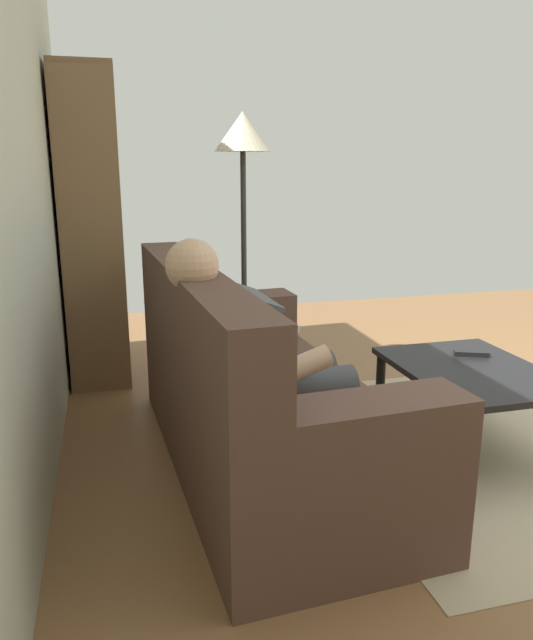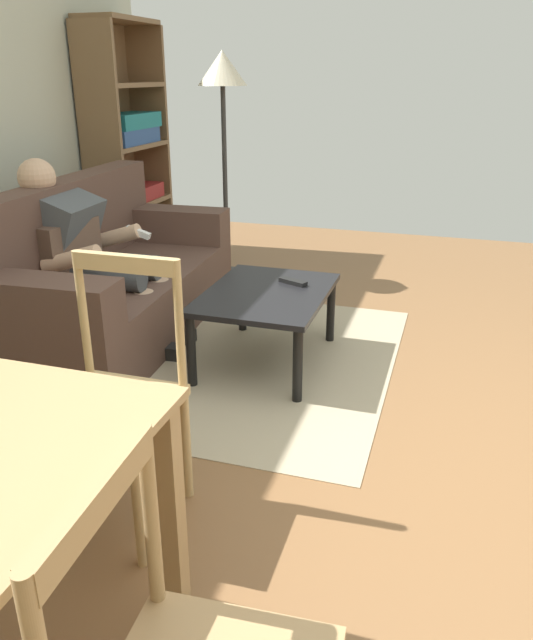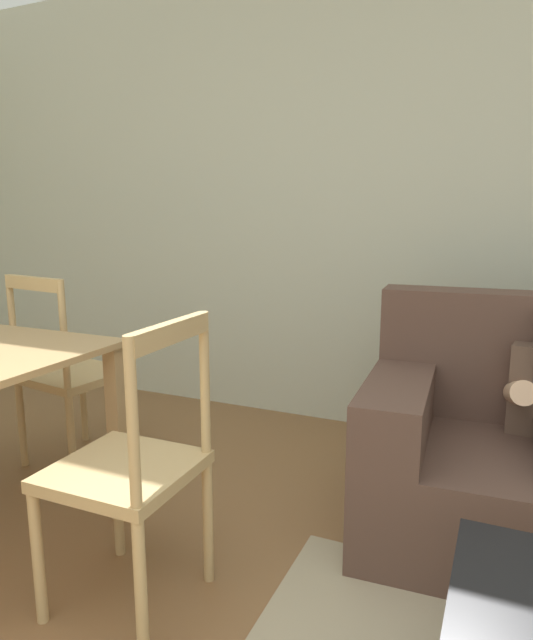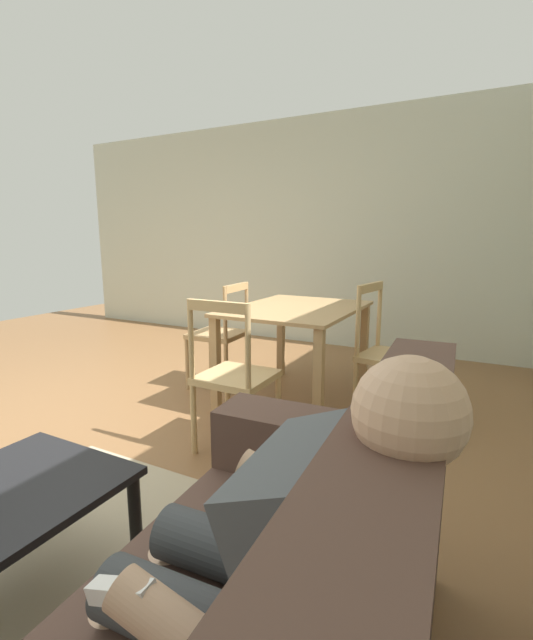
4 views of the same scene
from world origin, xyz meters
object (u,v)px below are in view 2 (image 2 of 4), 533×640
Objects in this scene: dining_chair_facing_couch at (114,402)px; floor_lamp at (223,90)px; person_lounging at (88,253)px; coffee_table at (266,301)px; couch at (107,282)px; bookshelf at (127,159)px; tv_remote at (293,282)px.

floor_lamp is (2.85, 0.67, 0.95)m from dining_chair_facing_couch.
person_lounging reaches higher than coffee_table.
dining_chair_facing_couch is at bearing -144.94° from person_lounging.
floor_lamp reaches higher than couch.
bookshelf reaches higher than dining_chair_facing_couch.
tv_remote is (0.22, -1.17, -0.13)m from person_lounging.
dining_chair_facing_couch is at bearing -147.87° from couch.
dining_chair_facing_couch is at bearing -151.93° from bookshelf.
bookshelf reaches higher than couch.
couch is 2.07× the size of dining_chair_facing_couch.
tv_remote is 0.10× the size of floor_lamp.
bookshelf reaches higher than coffee_table.
person_lounging is 1.74m from floor_lamp.
floor_lamp is at bearing -122.25° from tv_remote.
coffee_table is at bearing -4.82° from dining_chair_facing_couch.
coffee_table is at bearing -87.53° from person_lounging.
dining_chair_facing_couch is (-1.50, -0.94, 0.13)m from couch.
bookshelf is 3.50m from dining_chair_facing_couch.
floor_lamp is (1.34, -0.27, 1.08)m from couch.
floor_lamp is at bearing 13.26° from dining_chair_facing_couch.
tv_remote is (0.17, -0.10, 0.07)m from coffee_table.
couch reaches higher than coffee_table.
tv_remote is at bearing -86.87° from couch.
person_lounging is at bearing 35.06° from dining_chair_facing_couch.
dining_chair_facing_couch is (-1.57, 0.22, 0.03)m from tv_remote.
floor_lamp is at bearing -10.48° from person_lounging.
floor_lamp is at bearing 28.53° from coffee_table.
bookshelf is at bearing 28.07° from dining_chair_facing_couch.
person_lounging is 1.14× the size of dining_chair_facing_couch.
couch is 1.79m from bookshelf.
person_lounging is at bearing 92.47° from coffee_table.
tv_remote is at bearing -128.97° from bookshelf.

